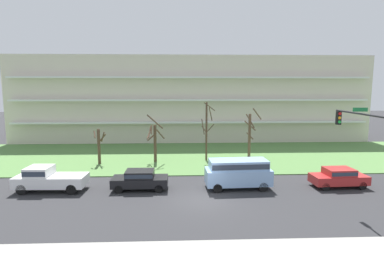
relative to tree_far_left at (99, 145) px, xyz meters
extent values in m
plane|color=#2D2D30|center=(10.12, -10.58, -2.06)|extent=(160.00, 160.00, 0.00)
cube|color=#547F42|center=(10.12, 3.42, -2.02)|extent=(80.00, 16.00, 0.08)
cube|color=beige|center=(10.12, 16.93, 4.23)|extent=(52.26, 11.02, 12.59)
cube|color=silver|center=(10.12, 10.97, 1.08)|extent=(50.17, 0.90, 0.24)
cube|color=silver|center=(10.12, 10.97, 4.23)|extent=(50.17, 0.90, 0.24)
cube|color=silver|center=(10.12, 10.97, 7.38)|extent=(50.17, 0.90, 0.24)
cylinder|color=#4C3828|center=(-0.02, -0.04, -0.17)|extent=(0.31, 0.31, 3.78)
cylinder|color=#4C3828|center=(0.36, 0.21, 0.86)|extent=(0.67, 0.94, 1.19)
cylinder|color=#4C3828|center=(-0.38, -0.18, 1.16)|extent=(0.43, 0.85, 0.71)
cylinder|color=#4C3828|center=(0.16, 0.44, 0.58)|extent=(1.10, 0.52, 1.20)
cylinder|color=#4C3828|center=(5.80, 0.65, -0.01)|extent=(0.32, 0.32, 4.10)
cylinder|color=#4C3828|center=(5.88, -0.14, 2.47)|extent=(1.70, 0.33, 1.56)
cylinder|color=#4C3828|center=(5.23, 0.71, 1.27)|extent=(0.27, 1.24, 1.13)
cylinder|color=#4C3828|center=(6.41, 0.31, 1.08)|extent=(0.85, 1.37, 1.23)
cylinder|color=#4C3828|center=(5.42, 0.63, 1.54)|extent=(0.19, 0.86, 0.95)
cylinder|color=#4C3828|center=(5.11, 0.74, 0.96)|extent=(0.33, 1.45, 0.81)
cylinder|color=#4C3828|center=(5.43, 1.08, 0.69)|extent=(1.01, 0.90, 0.85)
cylinder|color=#4C3828|center=(11.37, 1.07, 1.18)|extent=(0.21, 0.21, 6.49)
cylinder|color=#4C3828|center=(11.13, 0.82, 1.47)|extent=(0.62, 0.61, 0.80)
cylinder|color=#4C3828|center=(11.80, 0.87, 3.14)|extent=(0.52, 0.97, 1.54)
cylinder|color=#4C3828|center=(11.79, 1.45, 1.50)|extent=(0.88, 0.95, 1.12)
cylinder|color=#4C3828|center=(10.99, 0.96, 1.78)|extent=(0.34, 0.88, 1.65)
cylinder|color=#4C3828|center=(11.64, 0.49, 3.98)|extent=(1.25, 0.65, 0.96)
cylinder|color=brown|center=(15.97, 0.37, 0.57)|extent=(0.30, 0.30, 5.27)
cylinder|color=brown|center=(16.60, -0.22, 3.25)|extent=(1.33, 1.40, 1.35)
cylinder|color=brown|center=(15.94, 0.03, 0.88)|extent=(0.80, 0.21, 0.80)
cylinder|color=brown|center=(15.92, -0.06, 2.50)|extent=(0.99, 0.25, 1.53)
cylinder|color=brown|center=(15.88, -0.20, 2.01)|extent=(1.24, 0.32, 1.08)
cube|color=#8CB2E0|center=(13.14, -8.08, -1.08)|extent=(5.29, 2.24, 1.25)
cube|color=#8CB2E0|center=(13.14, -8.08, -0.08)|extent=(4.68, 2.05, 0.75)
cube|color=#2D3847|center=(13.14, -8.08, -0.08)|extent=(4.59, 2.09, 0.41)
cylinder|color=black|center=(11.37, -9.05, -1.70)|extent=(0.73, 0.25, 0.72)
cylinder|color=black|center=(11.28, -7.28, -1.70)|extent=(0.73, 0.25, 0.72)
cylinder|color=black|center=(15.00, -8.89, -1.70)|extent=(0.73, 0.25, 0.72)
cylinder|color=black|center=(14.92, -7.11, -1.70)|extent=(0.73, 0.25, 0.72)
cube|color=#B22828|center=(21.44, -8.08, -1.39)|extent=(4.48, 2.01, 0.70)
cube|color=#B22828|center=(21.44, -8.08, -0.77)|extent=(2.28, 1.76, 0.55)
cube|color=#2D3847|center=(21.44, -8.08, -0.77)|extent=(2.24, 1.80, 0.30)
cylinder|color=black|center=(19.94, -8.95, -1.74)|extent=(0.65, 0.25, 0.64)
cylinder|color=black|center=(19.86, -7.37, -1.74)|extent=(0.65, 0.25, 0.64)
cylinder|color=black|center=(23.02, -8.80, -1.74)|extent=(0.65, 0.25, 0.64)
cylinder|color=black|center=(22.94, -7.22, -1.74)|extent=(0.65, 0.25, 0.64)
cube|color=white|center=(-1.65, -8.08, -1.24)|extent=(5.46, 2.17, 0.85)
cube|color=white|center=(-2.55, -8.05, -0.46)|extent=(1.86, 1.89, 0.70)
cube|color=#2D3847|center=(-2.55, -8.05, -0.46)|extent=(1.82, 1.93, 0.38)
cylinder|color=black|center=(-3.56, -8.91, -1.66)|extent=(0.81, 0.24, 0.80)
cylinder|color=black|center=(-3.51, -7.13, -1.66)|extent=(0.81, 0.24, 0.80)
cylinder|color=black|center=(0.22, -9.03, -1.66)|extent=(0.81, 0.24, 0.80)
cylinder|color=black|center=(0.27, -7.25, -1.66)|extent=(0.81, 0.24, 0.80)
cube|color=black|center=(5.28, -8.08, -1.39)|extent=(4.40, 1.81, 0.70)
cube|color=black|center=(5.28, -8.08, -0.77)|extent=(2.20, 1.66, 0.55)
cube|color=#2D3847|center=(5.28, -8.08, -0.77)|extent=(2.16, 1.70, 0.30)
cylinder|color=black|center=(3.75, -8.87, -1.74)|extent=(0.64, 0.22, 0.64)
cylinder|color=black|center=(3.74, -7.29, -1.74)|extent=(0.64, 0.22, 0.64)
cylinder|color=black|center=(6.83, -8.87, -1.74)|extent=(0.64, 0.22, 0.64)
cylinder|color=black|center=(6.82, -7.29, -1.74)|extent=(0.64, 0.22, 0.64)
cylinder|color=black|center=(19.26, -14.18, 4.48)|extent=(0.12, 6.00, 0.12)
cube|color=black|center=(19.26, -11.48, 3.98)|extent=(0.28, 0.28, 0.90)
sphere|color=red|center=(19.26, -11.63, 4.28)|extent=(0.20, 0.20, 0.20)
sphere|color=#F2A519|center=(19.26, -11.63, 4.00)|extent=(0.20, 0.20, 0.20)
sphere|color=green|center=(19.26, -11.63, 3.72)|extent=(0.20, 0.20, 0.20)
cube|color=#197238|center=(19.26, -13.88, 4.73)|extent=(0.90, 0.04, 0.24)
camera|label=1|loc=(8.51, -31.43, 6.08)|focal=28.22mm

